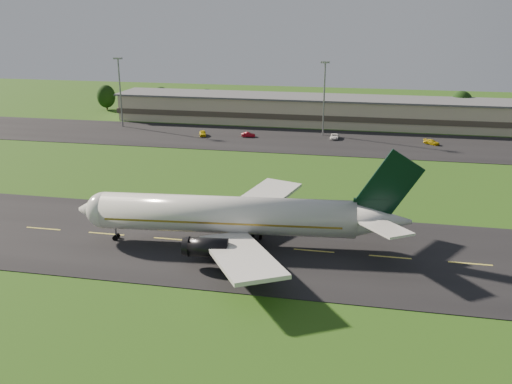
% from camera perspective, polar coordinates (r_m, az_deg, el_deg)
% --- Properties ---
extents(ground, '(360.00, 360.00, 0.00)m').
position_cam_1_polar(ground, '(86.63, -1.48, -5.36)').
color(ground, '#224511').
rests_on(ground, ground).
extents(taxiway, '(220.00, 30.00, 0.10)m').
position_cam_1_polar(taxiway, '(86.61, -1.48, -5.33)').
color(taxiway, black).
rests_on(taxiway, ground).
extents(apron, '(260.00, 30.00, 0.10)m').
position_cam_1_polar(apron, '(154.36, 4.55, 5.15)').
color(apron, black).
rests_on(apron, ground).
extents(airliner, '(51.27, 42.00, 15.57)m').
position_cam_1_polar(airliner, '(85.23, -2.32, -2.40)').
color(airliner, white).
rests_on(airliner, ground).
extents(terminal, '(145.00, 16.00, 8.40)m').
position_cam_1_polar(terminal, '(176.61, 7.66, 7.99)').
color(terminal, tan).
rests_on(terminal, ground).
extents(light_mast_west, '(2.40, 1.20, 20.35)m').
position_cam_1_polar(light_mast_west, '(174.89, -13.47, 10.47)').
color(light_mast_west, gray).
rests_on(light_mast_west, ground).
extents(light_mast_centre, '(2.40, 1.20, 20.35)m').
position_cam_1_polar(light_mast_centre, '(159.42, 6.85, 10.13)').
color(light_mast_centre, gray).
rests_on(light_mast_centre, ground).
extents(tree_line, '(196.08, 9.40, 10.16)m').
position_cam_1_polar(tree_line, '(185.87, 16.20, 8.20)').
color(tree_line, black).
rests_on(tree_line, ground).
extents(service_vehicle_a, '(3.07, 4.70, 1.49)m').
position_cam_1_polar(service_vehicle_a, '(159.92, -5.36, 5.87)').
color(service_vehicle_a, '#D7C00C').
rests_on(service_vehicle_a, apron).
extents(service_vehicle_b, '(4.00, 2.00, 1.26)m').
position_cam_1_polar(service_vehicle_b, '(157.94, -0.78, 5.75)').
color(service_vehicle_b, '#A10A18').
rests_on(service_vehicle_b, apron).
extents(service_vehicle_c, '(2.28, 4.79, 1.32)m').
position_cam_1_polar(service_vehicle_c, '(157.17, 7.87, 5.53)').
color(service_vehicle_c, silver).
rests_on(service_vehicle_c, apron).
extents(service_vehicle_d, '(4.56, 3.94, 1.26)m').
position_cam_1_polar(service_vehicle_d, '(156.04, 17.15, 4.79)').
color(service_vehicle_d, gold).
rests_on(service_vehicle_d, apron).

